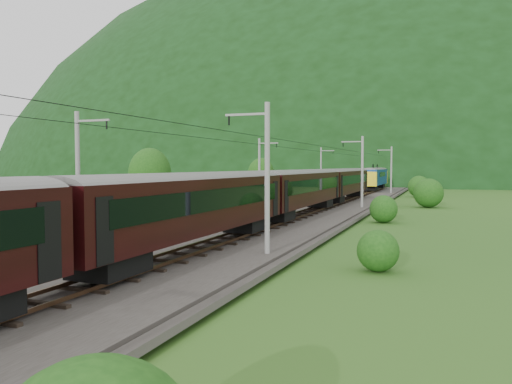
% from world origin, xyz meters
% --- Properties ---
extents(ground, '(600.00, 600.00, 0.00)m').
position_xyz_m(ground, '(0.00, 0.00, 0.00)').
color(ground, '#29561B').
rests_on(ground, ground).
extents(railbed, '(14.00, 220.00, 0.30)m').
position_xyz_m(railbed, '(0.00, 10.00, 0.15)').
color(railbed, '#38332D').
rests_on(railbed, ground).
extents(track_left, '(2.40, 220.00, 0.27)m').
position_xyz_m(track_left, '(-2.40, 10.00, 0.37)').
color(track_left, '#523623').
rests_on(track_left, railbed).
extents(track_right, '(2.40, 220.00, 0.27)m').
position_xyz_m(track_right, '(2.40, 10.00, 0.37)').
color(track_right, '#523623').
rests_on(track_right, railbed).
extents(catenary_left, '(2.54, 192.28, 8.00)m').
position_xyz_m(catenary_left, '(-6.12, 32.00, 4.50)').
color(catenary_left, gray).
rests_on(catenary_left, railbed).
extents(catenary_right, '(2.54, 192.28, 8.00)m').
position_xyz_m(catenary_right, '(6.12, 32.00, 4.50)').
color(catenary_right, gray).
rests_on(catenary_right, railbed).
extents(overhead_wires, '(4.83, 198.00, 0.03)m').
position_xyz_m(overhead_wires, '(0.00, 10.00, 7.10)').
color(overhead_wires, black).
rests_on(overhead_wires, ground).
extents(mountain_main, '(504.00, 360.00, 244.00)m').
position_xyz_m(mountain_main, '(0.00, 260.00, 0.00)').
color(mountain_main, black).
rests_on(mountain_main, ground).
extents(mountain_ridge, '(336.00, 280.00, 132.00)m').
position_xyz_m(mountain_ridge, '(-120.00, 300.00, 0.00)').
color(mountain_ridge, black).
rests_on(mountain_ridge, ground).
extents(train, '(2.85, 156.63, 4.95)m').
position_xyz_m(train, '(2.40, -1.32, 3.40)').
color(train, black).
rests_on(train, ground).
extents(hazard_post_near, '(0.15, 0.15, 1.40)m').
position_xyz_m(hazard_post_near, '(-0.23, 48.54, 1.00)').
color(hazard_post_near, red).
rests_on(hazard_post_near, railbed).
extents(hazard_post_far, '(0.16, 0.16, 1.54)m').
position_xyz_m(hazard_post_far, '(0.14, 42.77, 1.07)').
color(hazard_post_far, red).
rests_on(hazard_post_far, railbed).
extents(signal, '(0.27, 0.27, 2.42)m').
position_xyz_m(signal, '(-3.03, 30.13, 1.72)').
color(signal, black).
rests_on(signal, railbed).
extents(vegetation_left, '(13.17, 145.28, 7.04)m').
position_xyz_m(vegetation_left, '(-13.91, 20.58, 2.67)').
color(vegetation_left, '#1A4813').
rests_on(vegetation_left, ground).
extents(vegetation_right, '(7.05, 104.02, 3.12)m').
position_xyz_m(vegetation_right, '(12.35, 11.81, 1.44)').
color(vegetation_right, '#1A4813').
rests_on(vegetation_right, ground).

